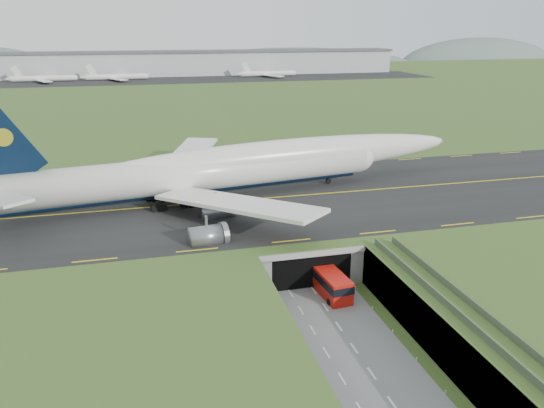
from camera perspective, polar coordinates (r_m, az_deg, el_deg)
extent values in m
plane|color=#3D5E25|center=(72.29, 6.32, -11.88)|extent=(900.00, 900.00, 0.00)
cube|color=gray|center=(70.82, 6.40, -9.79)|extent=(800.00, 800.00, 6.00)
cube|color=slate|center=(66.36, 8.65, -14.94)|extent=(12.00, 75.00, 0.20)
cube|color=black|center=(98.68, -0.22, 0.63)|extent=(800.00, 44.00, 0.18)
cube|color=gray|center=(86.15, 2.06, -2.53)|extent=(16.00, 22.00, 1.00)
cube|color=gray|center=(85.51, -2.48, -4.51)|extent=(2.00, 22.00, 6.00)
cube|color=gray|center=(89.17, 6.37, -3.61)|extent=(2.00, 22.00, 6.00)
cube|color=black|center=(82.89, 3.01, -5.67)|extent=(12.00, 12.00, 5.00)
cube|color=#A8A8A3|center=(76.38, 4.39, -5.35)|extent=(17.00, 0.50, 0.80)
cube|color=#A8A8A3|center=(60.44, 23.07, -13.62)|extent=(3.00, 53.00, 0.50)
cube|color=gray|center=(59.29, 22.05, -13.29)|extent=(0.06, 53.00, 1.00)
cube|color=gray|center=(60.87, 24.24, -12.73)|extent=(0.06, 53.00, 1.00)
cylinder|color=#A8A8A3|center=(63.65, 21.35, -14.84)|extent=(0.90, 0.90, 5.60)
cylinder|color=#A8A8A3|center=(72.14, 15.88, -10.06)|extent=(0.90, 0.90, 5.60)
cylinder|color=silver|center=(96.97, -8.17, 3.27)|extent=(68.60, 16.62, 6.44)
sphere|color=silver|center=(110.34, 9.29, 5.08)|extent=(7.18, 7.18, 6.31)
ellipsoid|color=silver|center=(102.66, 1.82, 5.14)|extent=(74.52, 17.02, 6.76)
ellipsoid|color=black|center=(109.64, 8.86, 5.45)|extent=(4.88, 3.46, 2.25)
cylinder|color=black|center=(97.66, -8.11, 1.85)|extent=(64.65, 12.42, 2.70)
cube|color=silver|center=(112.83, -9.31, 4.85)|extent=(17.55, 30.64, 2.71)
cube|color=silver|center=(101.33, -26.67, 3.00)|extent=(7.94, 11.95, 1.03)
cube|color=silver|center=(83.04, -3.89, 0.07)|extent=(24.32, 27.95, 2.71)
cube|color=silver|center=(86.79, -27.11, 0.57)|extent=(10.24, 11.59, 1.03)
cube|color=black|center=(92.65, -27.10, 5.49)|extent=(12.74, 2.52, 14.23)
cylinder|color=gold|center=(92.33, -26.93, 6.44)|extent=(2.89, 1.12, 2.82)
cylinder|color=slate|center=(107.18, -9.03, 2.41)|extent=(5.67, 4.07, 3.32)
cylinder|color=slate|center=(116.23, -12.60, 3.46)|extent=(5.67, 4.07, 3.32)
cylinder|color=slate|center=(89.57, -6.00, -0.70)|extent=(5.67, 4.07, 3.32)
cylinder|color=slate|center=(78.84, -7.03, -3.48)|extent=(5.67, 4.07, 3.32)
cylinder|color=black|center=(108.08, 6.08, 2.48)|extent=(1.17, 0.66, 1.11)
cube|color=black|center=(97.21, -10.63, 0.51)|extent=(7.02, 7.87, 1.41)
cube|color=red|center=(76.48, 6.32, -8.47)|extent=(3.84, 8.59, 3.34)
cube|color=black|center=(76.18, 6.34, -8.03)|extent=(3.92, 8.71, 1.11)
cube|color=black|center=(77.12, 6.28, -9.39)|extent=(3.57, 8.02, 0.56)
cylinder|color=black|center=(74.30, 6.19, -10.43)|extent=(0.48, 1.03, 1.00)
cylinder|color=black|center=(78.74, 4.45, -8.60)|extent=(0.48, 1.03, 1.00)
cylinder|color=black|center=(75.47, 8.21, -10.03)|extent=(0.48, 1.03, 1.00)
cylinder|color=black|center=(79.85, 6.37, -8.26)|extent=(0.48, 1.03, 1.00)
cube|color=#B2B2B2|center=(359.52, -11.00, 14.59)|extent=(300.00, 22.00, 15.00)
cube|color=#4C4C51|center=(359.12, -11.07, 15.78)|extent=(302.00, 24.00, 1.20)
cube|color=black|center=(330.25, -10.56, 13.00)|extent=(320.00, 50.00, 0.08)
cylinder|color=silver|center=(338.00, -23.36, 12.31)|extent=(34.00, 3.20, 3.20)
cylinder|color=silver|center=(334.40, -16.38, 13.00)|extent=(34.00, 3.20, 3.20)
cylinder|color=silver|center=(344.24, -0.44, 13.86)|extent=(34.00, 3.20, 3.20)
ellipsoid|color=#566760|center=(510.14, 2.06, 14.02)|extent=(260.00, 91.00, 44.00)
ellipsoid|color=#566760|center=(597.82, 21.34, 13.48)|extent=(180.00, 63.00, 60.00)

